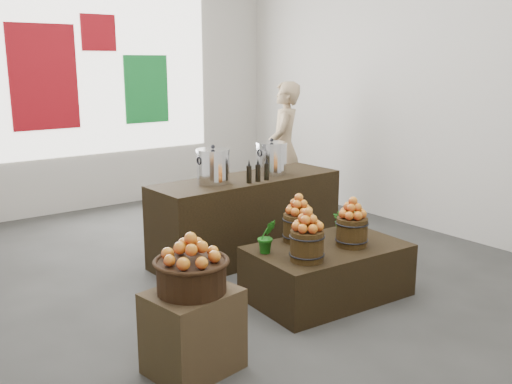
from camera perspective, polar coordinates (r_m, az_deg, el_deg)
ground at (r=5.77m, az=-2.72°, el=-8.53°), size 7.00×7.00×0.00m
back_wall at (r=8.50m, az=-16.64°, el=11.68°), size 6.00×0.04×4.00m
back_opening at (r=8.59m, az=-14.69°, el=11.80°), size 3.20×0.02×2.40m
deco_red_left at (r=8.28m, az=-20.47°, el=10.69°), size 0.90×0.04×1.40m
deco_green_right at (r=8.84m, az=-10.91°, el=10.06°), size 0.70×0.04×1.00m
deco_red_upper at (r=8.55m, az=-15.50°, el=15.11°), size 0.50×0.04×0.50m
crate at (r=4.07m, az=-6.32°, el=-13.67°), size 0.66×0.57×0.59m
wicker_basket at (r=3.91m, az=-6.46°, el=-8.40°), size 0.47×0.47×0.21m
apples_in_basket at (r=3.84m, az=-6.54°, el=-5.54°), size 0.37×0.37×0.20m
display_table at (r=5.29m, az=7.13°, el=-7.87°), size 1.45×0.95×0.49m
apple_bucket_front_left at (r=4.78m, az=5.12°, el=-5.36°), size 0.28×0.28×0.26m
apples_in_bucket_front_left at (r=4.72m, az=5.18°, el=-2.78°), size 0.21×0.21×0.19m
apple_bucket_front_right at (r=5.21m, az=9.56°, el=-3.95°), size 0.28×0.28×0.26m
apples_in_bucket_front_right at (r=5.15m, az=9.65°, el=-1.56°), size 0.21×0.21×0.19m
apple_bucket_rear at (r=5.27m, az=4.26°, el=-3.59°), size 0.28×0.28×0.26m
apples_in_bucket_rear at (r=5.21m, az=4.30°, el=-1.23°), size 0.21×0.21×0.19m
herb_garnish_right at (r=5.60m, az=8.74°, el=-2.73°), size 0.26×0.24×0.26m
herb_garnish_left at (r=4.94m, az=1.10°, el=-4.45°), size 0.19×0.17×0.30m
counter at (r=6.24m, az=-0.88°, el=-2.56°), size 2.19×0.78×0.89m
stock_pot_left at (r=5.84m, az=-4.31°, el=2.48°), size 0.34×0.34×0.34m
stock_pot_center at (r=6.32m, az=1.55°, el=3.32°), size 0.34×0.34×0.34m
oil_cruets at (r=5.95m, az=0.41°, el=2.27°), size 0.24×0.07×0.25m
shopper at (r=8.03m, az=2.83°, el=4.41°), size 0.79×0.78×1.84m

